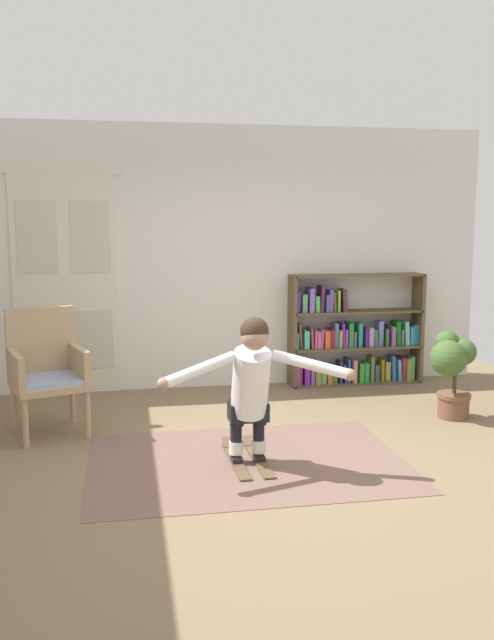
% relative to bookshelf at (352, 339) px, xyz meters
% --- Properties ---
extents(ground_plane, '(7.20, 7.20, 0.00)m').
position_rel_bookshelf_xyz_m(ground_plane, '(-1.46, -2.39, -0.52)').
color(ground_plane, '#7A6447').
extents(back_wall, '(6.00, 0.10, 2.90)m').
position_rel_bookshelf_xyz_m(back_wall, '(-1.46, 0.21, 0.93)').
color(back_wall, silver).
rests_on(back_wall, ground).
extents(double_door, '(1.22, 0.05, 2.45)m').
position_rel_bookshelf_xyz_m(double_door, '(-3.17, 0.15, 0.71)').
color(double_door, beige).
rests_on(double_door, ground).
extents(rug, '(2.45, 1.74, 0.01)m').
position_rel_bookshelf_xyz_m(rug, '(-1.64, -2.28, -0.52)').
color(rug, brown).
rests_on(rug, ground).
extents(bookshelf, '(1.54, 0.30, 1.26)m').
position_rel_bookshelf_xyz_m(bookshelf, '(0.00, 0.00, 0.00)').
color(bookshelf, brown).
rests_on(bookshelf, ground).
extents(wicker_chair, '(0.76, 0.76, 1.10)m').
position_rel_bookshelf_xyz_m(wicker_chair, '(-3.25, -1.23, 0.06)').
color(wicker_chair, tan).
rests_on(wicker_chair, ground).
extents(potted_plant, '(0.48, 0.43, 0.84)m').
position_rel_bookshelf_xyz_m(potted_plant, '(0.47, -1.49, -0.02)').
color(potted_plant, brown).
rests_on(potted_plant, ground).
extents(skis_pair, '(0.29, 0.82, 0.07)m').
position_rel_bookshelf_xyz_m(skis_pair, '(-1.64, -2.25, -0.50)').
color(skis_pair, brown).
rests_on(skis_pair, rug).
extents(person_skier, '(1.44, 0.57, 1.11)m').
position_rel_bookshelf_xyz_m(person_skier, '(-1.63, -2.43, 0.17)').
color(person_skier, white).
rests_on(person_skier, skis_pair).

